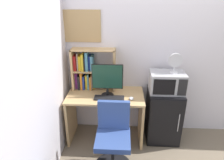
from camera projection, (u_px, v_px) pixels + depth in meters
wall_back at (199, 56)px, 3.05m from camera, size 6.40×0.04×2.60m
wall_left at (14, 107)px, 1.67m from camera, size 0.04×4.40×2.60m
desk at (106, 109)px, 3.12m from camera, size 1.13×0.62×0.78m
hutch_bookshelf at (88, 70)px, 3.11m from camera, size 0.66×0.23×0.64m
monitor at (107, 79)px, 2.89m from camera, size 0.44×0.18×0.48m
keyboard at (109, 98)px, 2.90m from camera, size 0.43×0.14×0.02m
computer_mouse at (131, 98)px, 2.87m from camera, size 0.07×0.08×0.04m
mini_fridge at (163, 116)px, 3.16m from camera, size 0.50×0.49×0.83m
microwave at (167, 82)px, 2.94m from camera, size 0.49×0.34×0.30m
desk_fan at (175, 62)px, 2.80m from camera, size 0.19×0.11×0.29m
desk_chair at (113, 141)px, 2.62m from camera, size 0.50×0.50×0.91m
wall_corkboard at (74, 26)px, 2.95m from camera, size 0.79×0.02×0.46m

